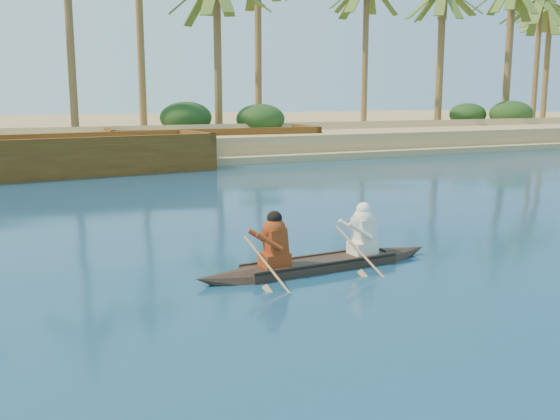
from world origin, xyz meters
name	(u,v)px	position (x,y,z in m)	size (l,w,h in m)	color
canoe	(320,255)	(8.00, 3.60, 0.28)	(5.26, 0.94, 1.44)	#36261D
barge_mid	(75,158)	(5.79, 22.00, 0.70)	(12.33, 5.31, 1.99)	brown
barge_right	(213,144)	(14.00, 27.00, 0.69)	(12.00, 4.69, 1.96)	brown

